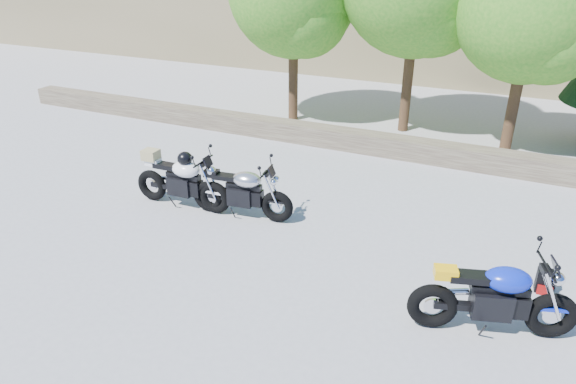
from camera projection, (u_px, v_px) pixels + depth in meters
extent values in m
plane|color=#94949A|center=(253.00, 251.00, 8.91)|extent=(90.00, 90.00, 0.00)
cube|color=#4C3E32|center=(354.00, 140.00, 13.31)|extent=(22.00, 0.55, 0.50)
cylinder|color=#382314|center=(293.00, 70.00, 15.10)|extent=(0.28, 0.28, 3.02)
sphere|color=#2A7D1B|center=(306.00, 14.00, 13.97)|extent=(2.38, 2.38, 2.38)
cylinder|color=#382314|center=(408.00, 72.00, 14.11)|extent=(0.28, 0.28, 3.36)
sphere|color=#2A7D1B|center=(433.00, 4.00, 12.90)|extent=(2.64, 2.64, 2.64)
cylinder|color=#382314|center=(515.00, 96.00, 12.65)|extent=(0.28, 0.28, 2.91)
sphere|color=#2A7D1B|center=(533.00, 2.00, 11.71)|extent=(3.54, 3.54, 3.54)
sphere|color=#2A7D1B|center=(551.00, 34.00, 11.54)|extent=(2.29, 2.29, 2.29)
torus|color=black|center=(277.00, 207.00, 9.74)|extent=(0.65, 0.24, 0.64)
torus|color=black|center=(209.00, 196.00, 10.14)|extent=(0.65, 0.24, 0.64)
cylinder|color=silver|center=(277.00, 207.00, 9.74)|extent=(0.22, 0.07, 0.22)
cylinder|color=silver|center=(209.00, 196.00, 10.14)|extent=(0.22, 0.07, 0.22)
cube|color=black|center=(241.00, 196.00, 9.90)|extent=(0.51, 0.35, 0.36)
cube|color=black|center=(244.00, 186.00, 9.78)|extent=(0.71, 0.24, 0.10)
ellipsoid|color=silver|center=(247.00, 180.00, 9.70)|extent=(0.62, 0.45, 0.30)
cube|color=black|center=(226.00, 177.00, 9.83)|extent=(0.52, 0.28, 0.09)
cube|color=black|center=(211.00, 173.00, 9.89)|extent=(0.30, 0.23, 0.13)
cylinder|color=black|center=(267.00, 171.00, 9.49)|extent=(0.11, 0.66, 0.03)
sphere|color=silver|center=(275.00, 181.00, 9.52)|extent=(0.18, 0.18, 0.18)
torus|color=black|center=(215.00, 197.00, 10.08)|extent=(0.67, 0.19, 0.66)
torus|color=black|center=(152.00, 185.00, 10.60)|extent=(0.67, 0.19, 0.66)
cylinder|color=silver|center=(215.00, 197.00, 10.08)|extent=(0.23, 0.05, 0.23)
cylinder|color=silver|center=(152.00, 185.00, 10.60)|extent=(0.23, 0.05, 0.23)
cube|color=black|center=(181.00, 185.00, 10.29)|extent=(0.51, 0.33, 0.37)
cube|color=black|center=(183.00, 176.00, 10.17)|extent=(0.73, 0.19, 0.10)
ellipsoid|color=white|center=(186.00, 169.00, 10.08)|extent=(0.61, 0.42, 0.31)
cube|color=black|center=(166.00, 166.00, 10.24)|extent=(0.53, 0.25, 0.09)
cube|color=white|center=(153.00, 162.00, 10.33)|extent=(0.30, 0.22, 0.13)
cylinder|color=black|center=(203.00, 161.00, 9.83)|extent=(0.06, 0.68, 0.03)
sphere|color=silver|center=(211.00, 171.00, 9.85)|extent=(0.19, 0.19, 0.19)
ellipsoid|color=black|center=(185.00, 159.00, 9.98)|extent=(0.30, 0.31, 0.28)
cube|color=#9D8F5B|center=(151.00, 155.00, 10.28)|extent=(0.32, 0.28, 0.21)
torus|color=black|center=(551.00, 315.00, 6.82)|extent=(0.71, 0.37, 0.69)
torus|color=black|center=(432.00, 306.00, 7.01)|extent=(0.71, 0.37, 0.69)
cylinder|color=silver|center=(551.00, 315.00, 6.82)|extent=(0.24, 0.11, 0.24)
cylinder|color=silver|center=(432.00, 306.00, 7.01)|extent=(0.24, 0.11, 0.24)
cube|color=black|center=(491.00, 303.00, 6.86)|extent=(0.59, 0.46, 0.39)
cube|color=black|center=(500.00, 289.00, 6.75)|extent=(0.77, 0.39, 0.11)
ellipsoid|color=#0C22BA|center=(508.00, 280.00, 6.68)|extent=(0.71, 0.58, 0.33)
cube|color=black|center=(470.00, 277.00, 6.73)|extent=(0.58, 0.39, 0.10)
cube|color=yellow|center=(446.00, 272.00, 6.75)|extent=(0.35, 0.29, 0.14)
cylinder|color=black|center=(547.00, 266.00, 6.52)|extent=(0.24, 0.69, 0.03)
sphere|color=silver|center=(558.00, 279.00, 6.58)|extent=(0.19, 0.19, 0.19)
cube|color=black|center=(545.00, 281.00, 7.80)|extent=(0.28, 0.21, 0.37)
cube|color=#980D0C|center=(544.00, 291.00, 7.75)|extent=(0.21, 0.05, 0.15)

